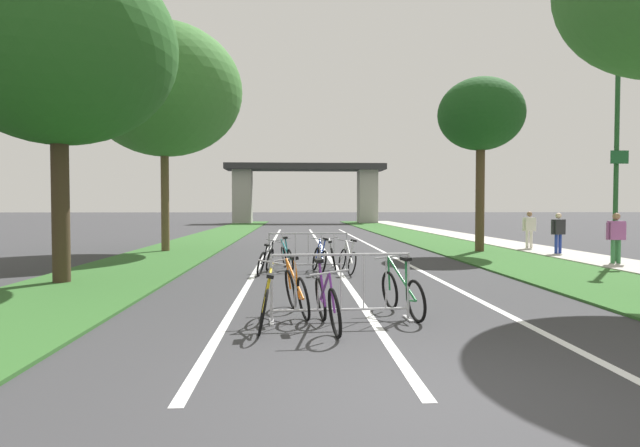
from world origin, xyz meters
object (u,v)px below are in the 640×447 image
Objects in this scene: bicycle_blue_2 at (320,259)px; tree_right_maple_mid at (481,115)px; bicycle_silver_8 at (333,256)px; pedestrian_waiting at (616,234)px; crowd_barrier_second at (308,252)px; lamppost_with_sign at (617,145)px; bicycle_white_0 at (347,260)px; bicycle_purple_7 at (327,303)px; bicycle_black_6 at (266,260)px; tree_left_oak_mid at (164,90)px; crowd_barrier_nearest at (341,288)px; bicycle_green_3 at (402,293)px; pedestrian_in_red_jacket at (529,227)px; tree_left_oak_near at (58,46)px; bicycle_teal_1 at (287,257)px; pedestrian_pushing_bike at (558,230)px; bicycle_yellow_4 at (265,303)px; bicycle_orange_5 at (296,291)px.

tree_right_maple_mid is at bearing 33.74° from bicycle_blue_2.
bicycle_silver_8 is 8.45m from pedestrian_waiting.
pedestrian_waiting reaches higher than crowd_barrier_second.
bicycle_silver_8 is at bearing -141.38° from tree_right_maple_mid.
lamppost_with_sign is 9.30m from bicycle_white_0.
bicycle_black_6 is at bearing -85.94° from bicycle_purple_7.
crowd_barrier_nearest is (5.70, -12.28, -5.71)m from tree_left_oak_mid.
pedestrian_in_red_jacket is (7.75, 12.00, 0.58)m from bicycle_green_3.
bicycle_black_6 is at bearing -155.95° from crowd_barrier_second.
bicycle_blue_2 is 1.04× the size of pedestrian_waiting.
tree_left_oak_near is 6.96m from bicycle_black_6.
bicycle_silver_8 is at bearing 86.69° from crowd_barrier_nearest.
crowd_barrier_second reaches higher than bicycle_teal_1.
bicycle_purple_7 is at bearing -157.91° from bicycle_green_3.
tree_right_maple_mid is at bearing 21.84° from bicycle_teal_1.
crowd_barrier_second is 0.54m from bicycle_blue_2.
tree_left_oak_near is 4.83× the size of pedestrian_waiting.
bicycle_yellow_4 is at bearing 34.49° from pedestrian_pushing_bike.
bicycle_black_6 is 1.01× the size of bicycle_silver_8.
bicycle_purple_7 reaches higher than bicycle_green_3.
tree_right_maple_mid is (12.42, 7.37, -0.14)m from tree_left_oak_near.
crowd_barrier_nearest is at bearing -119.21° from tree_right_maple_mid.
bicycle_silver_8 is at bearing 10.26° from pedestrian_pushing_bike.
bicycle_purple_7 is at bearing -9.62° from bicycle_yellow_4.
pedestrian_in_red_jacket reaches higher than bicycle_orange_5.
crowd_barrier_nearest is at bearing 15.96° from bicycle_yellow_4.
pedestrian_waiting is at bearing -148.10° from bicycle_purple_7.
bicycle_white_0 is 5.29m from bicycle_green_3.
bicycle_green_3 is 1.08× the size of pedestrian_in_red_jacket.
bicycle_orange_5 is at bearing -122.89° from tree_right_maple_mid.
crowd_barrier_second reaches higher than bicycle_yellow_4.
tree_left_oak_near reaches higher than bicycle_orange_5.
tree_left_oak_near is at bearing -176.29° from bicycle_white_0.
bicycle_white_0 is 0.96× the size of bicycle_silver_8.
bicycle_yellow_4 is at bearing -99.46° from bicycle_silver_8.
tree_right_maple_mid is 10.94m from bicycle_black_6.
tree_left_oak_mid is 9.96m from crowd_barrier_second.
bicycle_teal_1 is 10.30m from pedestrian_pushing_bike.
pedestrian_waiting reaches higher than pedestrian_pushing_bike.
pedestrian_waiting is at bearing -20.53° from tree_left_oak_mid.
bicycle_blue_2 is 0.99× the size of bicycle_silver_8.
tree_left_oak_near is 8.29m from bicycle_yellow_4.
bicycle_green_3 reaches higher than bicycle_blue_2.
bicycle_purple_7 is at bearing -107.92° from bicycle_white_0.
bicycle_blue_2 is 1.05× the size of pedestrian_in_red_jacket.
tree_right_maple_mid is at bearing 36.44° from bicycle_white_0.
bicycle_black_6 is (-1.42, -0.07, -0.01)m from bicycle_blue_2.
pedestrian_waiting is at bearing -121.03° from lamppost_with_sign.
tree_left_oak_mid is 15.41m from pedestrian_in_red_jacket.
bicycle_green_3 is at bearing 45.82° from pedestrian_waiting.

